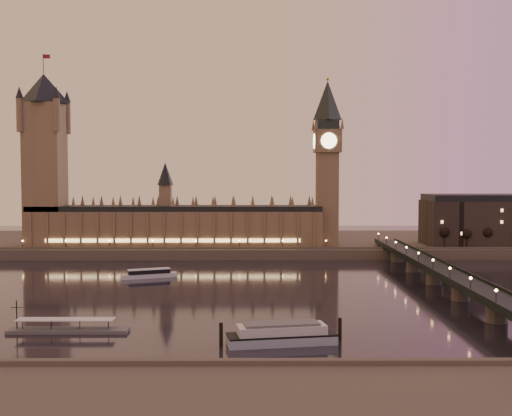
{
  "coord_description": "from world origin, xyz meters",
  "views": [
    {
      "loc": [
        7.98,
        -274.96,
        51.27
      ],
      "look_at": [
        9.58,
        35.0,
        34.45
      ],
      "focal_mm": 45.0,
      "sensor_mm": 36.0,
      "label": 1
    }
  ],
  "objects": [
    {
      "name": "ground",
      "position": [
        0.0,
        0.0,
        0.0
      ],
      "size": [
        700.0,
        700.0,
        0.0
      ],
      "primitive_type": "plane",
      "color": "black",
      "rests_on": "ground"
    },
    {
      "name": "bare_tree_0",
      "position": [
        124.33,
        109.0,
        14.86
      ],
      "size": [
        5.84,
        5.84,
        11.87
      ],
      "color": "black",
      "rests_on": "ground"
    },
    {
      "name": "bare_tree_2",
      "position": [
        151.72,
        109.0,
        14.86
      ],
      "size": [
        5.84,
        5.84,
        11.87
      ],
      "color": "black",
      "rests_on": "ground"
    },
    {
      "name": "big_ben",
      "position": [
        53.99,
        120.99,
        63.95
      ],
      "size": [
        17.68,
        17.68,
        104.0
      ],
      "color": "brown",
      "rests_on": "ground"
    },
    {
      "name": "westminster_bridge",
      "position": [
        91.61,
        0.0,
        5.52
      ],
      "size": [
        13.2,
        260.0,
        15.3
      ],
      "color": "black",
      "rests_on": "ground"
    },
    {
      "name": "pontoon_pier",
      "position": [
        -51.77,
        -70.3,
        1.11
      ],
      "size": [
        38.74,
        6.46,
        10.33
      ],
      "color": "#595B5E",
      "rests_on": "ground"
    },
    {
      "name": "far_embankment",
      "position": [
        30.0,
        165.0,
        3.0
      ],
      "size": [
        560.0,
        130.0,
        6.0
      ],
      "primitive_type": "cube",
      "color": "#423D35",
      "rests_on": "ground"
    },
    {
      "name": "cruise_boat_a",
      "position": [
        -42.95,
        37.83,
        1.92
      ],
      "size": [
        27.54,
        15.22,
        4.36
      ],
      "rotation": [
        0.0,
        0.0,
        0.36
      ],
      "color": "silver",
      "rests_on": "ground"
    },
    {
      "name": "victoria_tower",
      "position": [
        -120.0,
        121.0,
        65.79
      ],
      "size": [
        31.68,
        31.68,
        118.0
      ],
      "color": "brown",
      "rests_on": "ground"
    },
    {
      "name": "moored_barge",
      "position": [
        16.65,
        -84.95,
        2.93
      ],
      "size": [
        37.3,
        14.56,
        6.93
      ],
      "rotation": [
        0.0,
        0.0,
        0.17
      ],
      "color": "#99ABC2",
      "rests_on": "ground"
    },
    {
      "name": "bare_tree_1",
      "position": [
        138.02,
        109.0,
        14.86
      ],
      "size": [
        5.84,
        5.84,
        11.87
      ],
      "color": "black",
      "rests_on": "ground"
    },
    {
      "name": "palace_of_westminster",
      "position": [
        -40.12,
        120.99,
        21.71
      ],
      "size": [
        180.0,
        26.62,
        52.0
      ],
      "color": "brown",
      "rests_on": "ground"
    }
  ]
}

